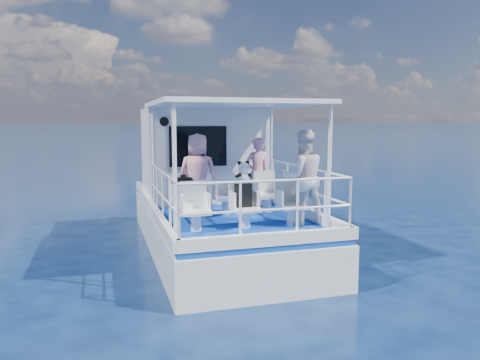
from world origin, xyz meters
name	(u,v)px	position (x,y,z in m)	size (l,w,h in m)	color
ground	(229,259)	(0.00, 0.00, 0.00)	(2000.00, 2000.00, 0.00)	#071538
hull	(217,246)	(0.00, 1.00, 0.00)	(3.00, 7.00, 1.60)	white
deck	(217,209)	(0.00, 1.00, 0.85)	(2.90, 6.90, 0.10)	#0B359D
cabin	(204,154)	(0.00, 2.30, 2.00)	(2.85, 2.00, 2.20)	white
canopy	(231,104)	(0.00, -0.20, 3.14)	(3.00, 3.20, 0.08)	white
canopy_posts	(232,163)	(0.00, -0.25, 2.00)	(2.77, 2.97, 2.20)	white
railings	(237,196)	(0.00, -0.58, 1.40)	(2.84, 3.59, 1.00)	white
seat_port_fwd	(183,207)	(-0.90, 0.20, 1.09)	(0.48, 0.46, 0.38)	white
seat_center_fwd	(226,205)	(0.00, 0.20, 1.09)	(0.48, 0.46, 0.38)	white
seat_stbd_fwd	(267,203)	(0.90, 0.20, 1.09)	(0.48, 0.46, 0.38)	white
seat_port_aft	(196,220)	(-0.90, -1.10, 1.09)	(0.48, 0.46, 0.38)	white
seat_center_aft	(245,217)	(0.00, -1.10, 1.09)	(0.48, 0.46, 0.38)	white
seat_stbd_aft	(291,214)	(0.90, -1.10, 1.09)	(0.48, 0.46, 0.38)	white
passenger_port_fwd	(198,175)	(-0.58, 0.23, 1.73)	(0.62, 0.44, 1.67)	pink
passenger_stbd_fwd	(257,173)	(0.82, 0.62, 1.68)	(0.57, 0.37, 1.56)	pink
passenger_stbd_aft	(303,177)	(1.11, -1.12, 1.78)	(0.85, 0.66, 1.75)	white
backpack_port	(184,188)	(-0.88, 0.18, 1.49)	(0.31, 0.18, 0.41)	black
backpack_center	(243,195)	(-0.04, -1.11, 1.50)	(0.29, 0.16, 0.43)	black
compact_camera	(183,176)	(-0.90, 0.16, 1.72)	(0.10, 0.06, 0.06)	black
panda	(243,172)	(-0.03, -1.09, 1.91)	(0.25, 0.21, 0.39)	white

